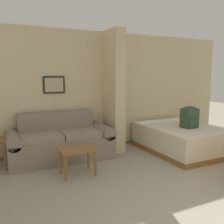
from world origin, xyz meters
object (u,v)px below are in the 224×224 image
object	(u,v)px
couch	(61,142)
coffee_table	(77,153)
bed	(180,138)
backpack	(190,117)

from	to	relation	value
couch	coffee_table	world-z (taller)	couch
coffee_table	bed	bearing A→B (deg)	8.00
coffee_table	bed	world-z (taller)	bed
couch	coffee_table	size ratio (longest dim) A/B	3.48
backpack	couch	bearing A→B (deg)	163.08
couch	bed	xyz separation A→B (m)	(2.53, -0.58, -0.06)
couch	bed	world-z (taller)	couch
couch	bed	distance (m)	2.59
bed	backpack	bearing A→B (deg)	-76.19
couch	backpack	size ratio (longest dim) A/B	4.40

